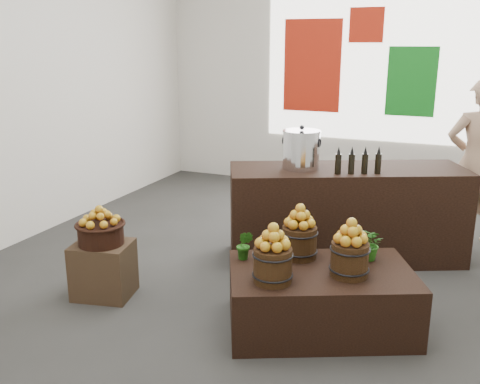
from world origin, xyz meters
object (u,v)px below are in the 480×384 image
at_px(stock_pot_left, 301,151).
at_px(display_table, 320,298).
at_px(shopper, 477,162).
at_px(counter, 346,214).
at_px(wicker_basket, 101,234).
at_px(crate, 104,270).

bearing_deg(stock_pot_left, display_table, -66.14).
bearing_deg(display_table, shopper, 41.69).
bearing_deg(counter, display_table, -110.12).
xyz_separation_m(wicker_basket, shopper, (3.09, 2.79, 0.35)).
xyz_separation_m(display_table, shopper, (1.11, 2.57, 0.70)).
height_order(wicker_basket, display_table, wicker_basket).
xyz_separation_m(crate, stock_pot_left, (1.39, 1.54, 0.93)).
xyz_separation_m(display_table, counter, (-0.13, 1.53, 0.25)).
xyz_separation_m(crate, counter, (1.85, 1.75, 0.24)).
xyz_separation_m(display_table, stock_pot_left, (-0.58, 1.32, 0.94)).
relative_size(crate, stock_pot_left, 1.35).
height_order(wicker_basket, counter, counter).
bearing_deg(display_table, wicker_basket, 161.38).
height_order(crate, shopper, shopper).
bearing_deg(wicker_basket, display_table, 6.28).
bearing_deg(crate, counter, 43.44).
bearing_deg(shopper, crate, 28.61).
relative_size(display_table, stock_pot_left, 3.87).
relative_size(crate, wicker_basket, 1.25).
xyz_separation_m(counter, shopper, (1.24, 1.04, 0.45)).
bearing_deg(wicker_basket, stock_pot_left, 47.81).
bearing_deg(shopper, display_table, 53.14).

